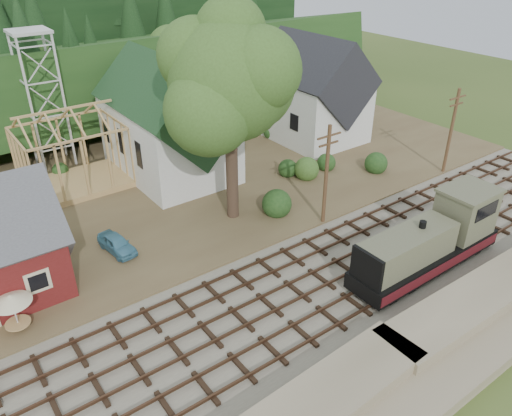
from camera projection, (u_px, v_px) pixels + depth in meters
ground at (297, 294)px, 30.86m from camera, size 140.00×140.00×0.00m
embankment at (408, 382)px, 24.90m from camera, size 64.00×5.00×1.60m
railroad_bed at (297, 293)px, 30.82m from camera, size 64.00×11.00×0.16m
village_flat at (163, 186)px, 43.40m from camera, size 64.00×26.00×0.30m
hillside at (71, 115)px, 60.29m from camera, size 70.00×28.96×12.74m
ridge at (34, 85)px, 71.51m from camera, size 80.00×20.00×12.00m
church at (169, 121)px, 43.13m from camera, size 8.40×15.17×13.00m
farmhouse at (312, 94)px, 51.08m from camera, size 8.40×10.80×10.60m
timber_frame at (72, 155)px, 41.57m from camera, size 8.20×6.20×6.99m
lattice_tower at (34, 59)px, 42.45m from camera, size 3.20×3.20×12.12m
big_tree at (231, 89)px, 34.02m from camera, size 10.90×8.40×14.70m
telegraph_pole_near at (326, 174)px, 36.03m from camera, size 2.20×0.28×8.00m
telegraph_pole_far at (451, 130)px, 43.78m from camera, size 2.20×0.28×8.00m
locomotive at (432, 241)px, 32.29m from camera, size 11.79×2.95×4.72m
car_blue at (117, 244)px, 34.18m from camera, size 1.90×3.67×1.19m
car_red at (345, 124)px, 55.19m from camera, size 4.13×2.36×1.09m
patio_set at (11, 301)px, 26.78m from camera, size 2.15×2.15×2.39m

